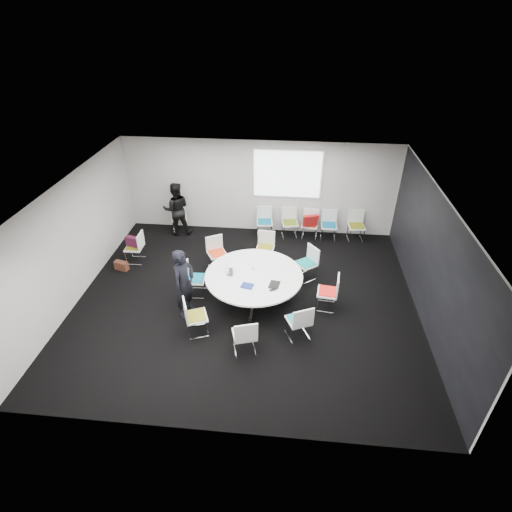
# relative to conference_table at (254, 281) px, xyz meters

# --- Properties ---
(room_shell) EXTENTS (8.08, 7.08, 2.88)m
(room_shell) POSITION_rel_conference_table_xyz_m (-0.10, -0.02, 0.86)
(room_shell) COLOR black
(room_shell) RESTS_ON ground
(conference_table) EXTENTS (2.26, 2.26, 0.73)m
(conference_table) POSITION_rel_conference_table_xyz_m (0.00, 0.00, 0.00)
(conference_table) COLOR silver
(conference_table) RESTS_ON ground
(projection_screen) EXTENTS (1.90, 0.03, 1.35)m
(projection_screen) POSITION_rel_conference_table_xyz_m (0.61, 3.44, 1.31)
(projection_screen) COLOR white
(projection_screen) RESTS_ON room_shell
(chair_ring_a) EXTENTS (0.50, 0.51, 0.88)m
(chair_ring_a) POSITION_rel_conference_table_xyz_m (1.71, -0.12, -0.27)
(chair_ring_a) COLOR silver
(chair_ring_a) RESTS_ON ground
(chair_ring_b) EXTENTS (0.64, 0.64, 0.88)m
(chair_ring_b) POSITION_rel_conference_table_xyz_m (1.23, 1.01, -0.27)
(chair_ring_b) COLOR silver
(chair_ring_b) RESTS_ON ground
(chair_ring_c) EXTENTS (0.50, 0.49, 0.88)m
(chair_ring_c) POSITION_rel_conference_table_xyz_m (0.13, 1.64, -0.27)
(chair_ring_c) COLOR silver
(chair_ring_c) RESTS_ON ground
(chair_ring_d) EXTENTS (0.62, 0.62, 0.88)m
(chair_ring_d) POSITION_rel_conference_table_xyz_m (-1.11, 1.25, -0.27)
(chair_ring_d) COLOR silver
(chair_ring_d) RESTS_ON ground
(chair_ring_e) EXTENTS (0.47, 0.48, 0.88)m
(chair_ring_e) POSITION_rel_conference_table_xyz_m (-1.42, 0.09, -0.27)
(chair_ring_e) COLOR silver
(chair_ring_e) RESTS_ON ground
(chair_ring_f) EXTENTS (0.59, 0.60, 0.88)m
(chair_ring_f) POSITION_rel_conference_table_xyz_m (-1.11, -1.23, -0.27)
(chair_ring_f) COLOR silver
(chair_ring_f) RESTS_ON ground
(chair_ring_g) EXTENTS (0.57, 0.56, 0.88)m
(chair_ring_g) POSITION_rel_conference_table_xyz_m (-0.01, -1.67, -0.27)
(chair_ring_g) COLOR silver
(chair_ring_g) RESTS_ON ground
(chair_ring_h) EXTENTS (0.60, 0.60, 0.88)m
(chair_ring_h) POSITION_rel_conference_table_xyz_m (1.06, -1.14, -0.27)
(chair_ring_h) COLOR silver
(chair_ring_h) RESTS_ON ground
(chair_back_a) EXTENTS (0.51, 0.50, 0.88)m
(chair_back_a) POSITION_rel_conference_table_xyz_m (-0.00, 3.12, -0.27)
(chair_back_a) COLOR silver
(chair_back_a) RESTS_ON ground
(chair_back_b) EXTENTS (0.53, 0.52, 0.88)m
(chair_back_b) POSITION_rel_conference_table_xyz_m (0.75, 3.15, -0.27)
(chair_back_b) COLOR silver
(chair_back_b) RESTS_ON ground
(chair_back_c) EXTENTS (0.52, 0.51, 0.88)m
(chair_back_c) POSITION_rel_conference_table_xyz_m (1.35, 3.10, -0.27)
(chair_back_c) COLOR silver
(chair_back_c) RESTS_ON ground
(chair_back_d) EXTENTS (0.46, 0.45, 0.88)m
(chair_back_d) POSITION_rel_conference_table_xyz_m (1.91, 3.10, -0.27)
(chair_back_d) COLOR silver
(chair_back_d) RESTS_ON ground
(chair_back_e) EXTENTS (0.50, 0.49, 0.88)m
(chair_back_e) POSITION_rel_conference_table_xyz_m (2.71, 3.13, -0.27)
(chair_back_e) COLOR silver
(chair_back_e) RESTS_ON ground
(chair_spare_left) EXTENTS (0.46, 0.47, 0.88)m
(chair_spare_left) POSITION_rel_conference_table_xyz_m (-3.37, 1.34, -0.27)
(chair_spare_left) COLOR silver
(chair_spare_left) RESTS_ON ground
(chair_person_back) EXTENTS (0.57, 0.56, 0.88)m
(chair_person_back) POSITION_rel_conference_table_xyz_m (-2.63, 3.14, -0.27)
(chair_person_back) COLOR silver
(chair_person_back) RESTS_ON ground
(person_main) EXTENTS (0.61, 0.71, 1.66)m
(person_main) POSITION_rel_conference_table_xyz_m (-1.48, -0.61, 0.29)
(person_main) COLOR black
(person_main) RESTS_ON ground
(person_back) EXTENTS (0.93, 0.80, 1.64)m
(person_back) POSITION_rel_conference_table_xyz_m (-2.62, 2.98, 0.28)
(person_back) COLOR black
(person_back) RESTS_ON ground
(laptop) EXTENTS (0.26, 0.35, 0.03)m
(laptop) POSITION_rel_conference_table_xyz_m (-0.52, 0.04, 0.20)
(laptop) COLOR #333338
(laptop) RESTS_ON conference_table
(laptop_lid) EXTENTS (0.14, 0.28, 0.22)m
(laptop_lid) POSITION_rel_conference_table_xyz_m (-0.64, 0.07, 0.32)
(laptop_lid) COLOR silver
(laptop_lid) RESTS_ON conference_table
(notebook_black) EXTENTS (0.27, 0.33, 0.02)m
(notebook_black) POSITION_rel_conference_table_xyz_m (0.49, -0.35, 0.20)
(notebook_black) COLOR black
(notebook_black) RESTS_ON conference_table
(tablet_folio) EXTENTS (0.30, 0.25, 0.03)m
(tablet_folio) POSITION_rel_conference_table_xyz_m (-0.10, -0.45, 0.20)
(tablet_folio) COLOR navy
(tablet_folio) RESTS_ON conference_table
(papers_right) EXTENTS (0.35, 0.30, 0.00)m
(papers_right) POSITION_rel_conference_table_xyz_m (0.48, 0.30, 0.19)
(papers_right) COLOR white
(papers_right) RESTS_ON conference_table
(papers_front) EXTENTS (0.36, 0.31, 0.00)m
(papers_front) POSITION_rel_conference_table_xyz_m (0.78, -0.14, 0.19)
(papers_front) COLOR white
(papers_front) RESTS_ON conference_table
(cup) EXTENTS (0.08, 0.08, 0.09)m
(cup) POSITION_rel_conference_table_xyz_m (-0.05, 0.22, 0.23)
(cup) COLOR white
(cup) RESTS_ON conference_table
(phone) EXTENTS (0.16, 0.12, 0.01)m
(phone) POSITION_rel_conference_table_xyz_m (0.46, -0.54, 0.19)
(phone) COLOR black
(phone) RESTS_ON conference_table
(maroon_bag) EXTENTS (0.42, 0.23, 0.28)m
(maroon_bag) POSITION_rel_conference_table_xyz_m (-3.38, 1.34, 0.08)
(maroon_bag) COLOR #441229
(maroon_bag) RESTS_ON chair_spare_left
(brown_bag) EXTENTS (0.39, 0.25, 0.24)m
(brown_bag) POSITION_rel_conference_table_xyz_m (-3.64, 0.91, -0.42)
(brown_bag) COLOR #4B2518
(brown_bag) RESTS_ON ground
(red_jacket) EXTENTS (0.47, 0.28, 0.36)m
(red_jacket) POSITION_rel_conference_table_xyz_m (1.35, 2.87, 0.16)
(red_jacket) COLOR maroon
(red_jacket) RESTS_ON chair_back_c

